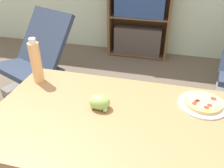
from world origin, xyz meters
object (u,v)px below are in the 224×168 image
lounge_chair_near (37,70)px  pizza_on_plate (203,103)px  grape_bunch (99,102)px  bookshelf (140,0)px  drink_bottle (36,62)px

lounge_chair_near → pizza_on_plate: bearing=-5.8°
grape_bunch → pizza_on_plate: bearing=16.6°
grape_bunch → lounge_chair_near: (-1.05, 1.04, -0.49)m
grape_bunch → bookshelf: (-0.12, 2.34, 0.04)m
pizza_on_plate → drink_bottle: 1.03m
grape_bunch → drink_bottle: size_ratio=0.40×
drink_bottle → lounge_chair_near: size_ratio=0.32×
grape_bunch → lounge_chair_near: size_ratio=0.13×
grape_bunch → bookshelf: bookshelf is taller
drink_bottle → bookshelf: bookshelf is taller
pizza_on_plate → bookshelf: bookshelf is taller
bookshelf → lounge_chair_near: bearing=-125.6°
pizza_on_plate → grape_bunch: 0.58m
grape_bunch → drink_bottle: drink_bottle is taller
grape_bunch → bookshelf: 2.34m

